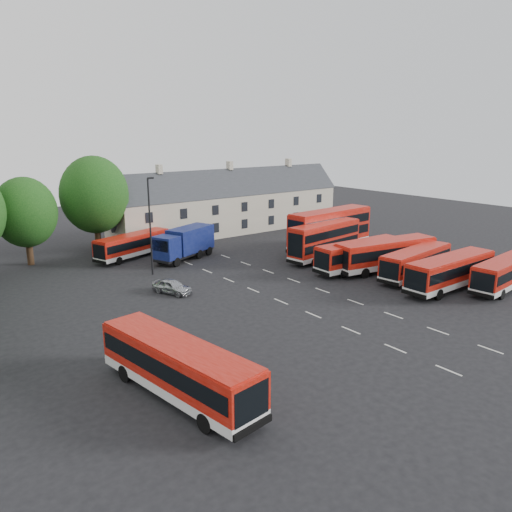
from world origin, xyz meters
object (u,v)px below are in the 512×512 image
object	(u,v)px
box_truck	(185,242)
bus_west	(178,365)
bus_dd_south	(325,239)
silver_car	(172,286)
lamppost	(150,224)
bus_row_a	(506,271)

from	to	relation	value
box_truck	bus_west	bearing A→B (deg)	-142.16
bus_dd_south	silver_car	bearing A→B (deg)	173.48
silver_car	lamppost	xyz separation A→B (m)	(1.33, 6.64, 4.63)
bus_row_a	bus_dd_south	world-z (taller)	bus_dd_south
bus_west	box_truck	world-z (taller)	box_truck
bus_row_a	bus_dd_south	size ratio (longest dim) A/B	0.99
bus_west	box_truck	distance (m)	30.46
box_truck	lamppost	world-z (taller)	lamppost
lamppost	bus_dd_south	bearing A→B (deg)	-18.74
bus_west	silver_car	size ratio (longest dim) A/B	3.04
bus_dd_south	lamppost	world-z (taller)	lamppost
box_truck	silver_car	bearing A→B (deg)	-147.11
bus_dd_south	silver_car	distance (m)	19.77
bus_west	lamppost	bearing A→B (deg)	-31.03
bus_row_a	box_truck	world-z (taller)	box_truck
bus_west	box_truck	xyz separation A→B (m)	(15.35, 26.31, 0.06)
bus_dd_south	box_truck	xyz separation A→B (m)	(-12.65, 9.57, -0.39)
silver_car	lamppost	size ratio (longest dim) A/B	0.39
bus_dd_south	bus_west	size ratio (longest dim) A/B	0.90
bus_row_a	silver_car	xyz separation A→B (m)	(-25.24, 17.63, -1.08)
bus_row_a	lamppost	bearing A→B (deg)	129.14
bus_dd_south	bus_row_a	bearing A→B (deg)	-80.57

